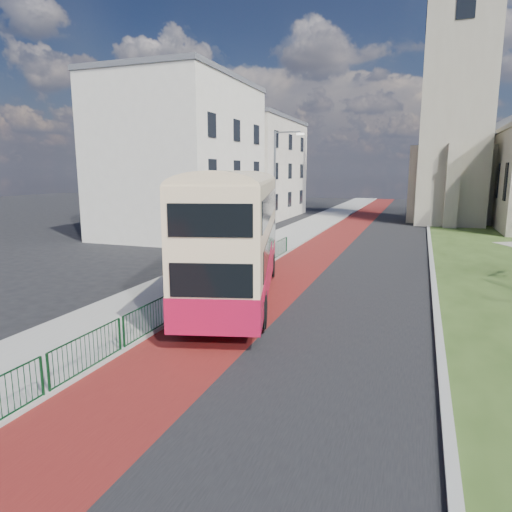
% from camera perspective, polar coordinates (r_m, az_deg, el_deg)
% --- Properties ---
extents(ground, '(160.00, 160.00, 0.00)m').
position_cam_1_polar(ground, '(15.01, -2.13, -10.51)').
color(ground, black).
rests_on(ground, ground).
extents(road_carriageway, '(9.00, 120.00, 0.01)m').
position_cam_1_polar(road_carriageway, '(33.63, 13.12, 1.07)').
color(road_carriageway, black).
rests_on(road_carriageway, ground).
extents(bus_lane, '(3.40, 120.00, 0.01)m').
position_cam_1_polar(bus_lane, '(34.04, 8.61, 1.34)').
color(bus_lane, '#591414').
rests_on(bus_lane, ground).
extents(pavement_west, '(4.00, 120.00, 0.12)m').
position_cam_1_polar(pavement_west, '(34.95, 2.49, 1.78)').
color(pavement_west, gray).
rests_on(pavement_west, ground).
extents(kerb_west, '(0.25, 120.00, 0.13)m').
position_cam_1_polar(kerb_west, '(34.42, 5.67, 1.60)').
color(kerb_west, '#999993').
rests_on(kerb_west, ground).
extents(kerb_east, '(0.25, 80.00, 0.13)m').
position_cam_1_polar(kerb_east, '(35.40, 20.93, 1.20)').
color(kerb_east, '#999993').
rests_on(kerb_east, ground).
extents(pedestrian_railing, '(0.07, 24.00, 1.12)m').
position_cam_1_polar(pedestrian_railing, '(19.48, -5.82, -3.89)').
color(pedestrian_railing, '#0D3B1A').
rests_on(pedestrian_railing, ground).
extents(gothic_church, '(16.38, 18.00, 40.00)m').
position_cam_1_polar(gothic_church, '(52.08, 29.13, 17.83)').
color(gothic_church, gray).
rests_on(gothic_church, ground).
extents(street_block_near, '(10.30, 14.30, 13.00)m').
position_cam_1_polar(street_block_near, '(39.95, -9.24, 12.04)').
color(street_block_near, beige).
rests_on(street_block_near, ground).
extents(street_block_far, '(10.30, 16.30, 11.50)m').
position_cam_1_polar(street_block_far, '(54.50, -0.91, 10.95)').
color(street_block_far, '#BFB5A2').
rests_on(street_block_far, ground).
extents(streetlamp, '(2.13, 0.18, 8.00)m').
position_cam_1_polar(streetlamp, '(32.45, 2.60, 9.14)').
color(streetlamp, gray).
rests_on(streetlamp, pavement_west).
extents(bus, '(6.08, 12.72, 5.19)m').
position_cam_1_polar(bus, '(19.21, -2.49, 3.27)').
color(bus, '#A50F31').
rests_on(bus, ground).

